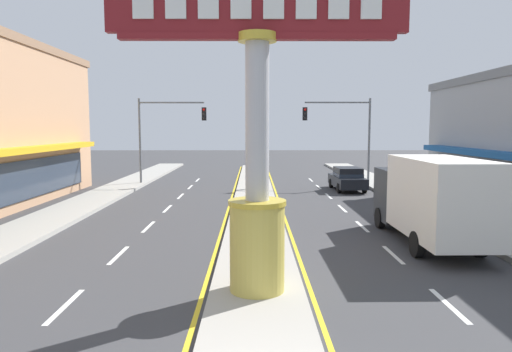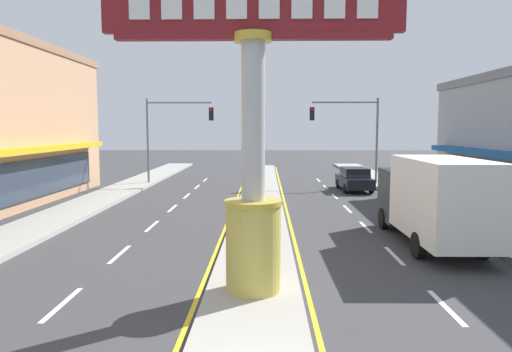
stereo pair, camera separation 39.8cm
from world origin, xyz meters
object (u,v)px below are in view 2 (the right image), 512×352
object	(u,v)px
traffic_light_right_side	(352,126)
sedan_near_right_lane	(354,179)
traffic_light_left_side	(172,126)
district_sign	(253,142)
box_truck_near_left_lane	(433,198)
pedestrian_near_kerb	(463,198)

from	to	relation	value
traffic_light_right_side	sedan_near_right_lane	xyz separation A→B (m)	(-0.28, -2.69, -3.46)
traffic_light_left_side	traffic_light_right_side	size ratio (longest dim) A/B	1.00
sedan_near_right_lane	traffic_light_left_side	bearing A→B (deg)	166.88
sedan_near_right_lane	district_sign	bearing A→B (deg)	-107.42
box_truck_near_left_lane	pedestrian_near_kerb	world-z (taller)	box_truck_near_left_lane
traffic_light_left_side	pedestrian_near_kerb	bearing A→B (deg)	-41.89
district_sign	pedestrian_near_kerb	world-z (taller)	district_sign
district_sign	traffic_light_right_side	world-z (taller)	district_sign
box_truck_near_left_lane	traffic_light_left_side	bearing A→B (deg)	125.79
traffic_light_right_side	sedan_near_right_lane	distance (m)	4.39
traffic_light_right_side	pedestrian_near_kerb	bearing A→B (deg)	-80.01
district_sign	traffic_light_left_side	world-z (taller)	district_sign
sedan_near_right_lane	box_truck_near_left_lane	xyz separation A→B (m)	(0.01, -14.50, 0.91)
traffic_light_left_side	pedestrian_near_kerb	world-z (taller)	traffic_light_left_side
box_truck_near_left_lane	pedestrian_near_kerb	distance (m)	4.66
district_sign	box_truck_near_left_lane	size ratio (longest dim) A/B	1.10
traffic_light_left_side	traffic_light_right_side	bearing A→B (deg)	-1.07
traffic_light_right_side	pedestrian_near_kerb	xyz separation A→B (m)	(2.36, -13.39, -3.12)
pedestrian_near_kerb	box_truck_near_left_lane	bearing A→B (deg)	-124.67
district_sign	sedan_near_right_lane	size ratio (longest dim) A/B	1.76
traffic_light_right_side	box_truck_near_left_lane	world-z (taller)	traffic_light_right_side
traffic_light_right_side	box_truck_near_left_lane	distance (m)	17.38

